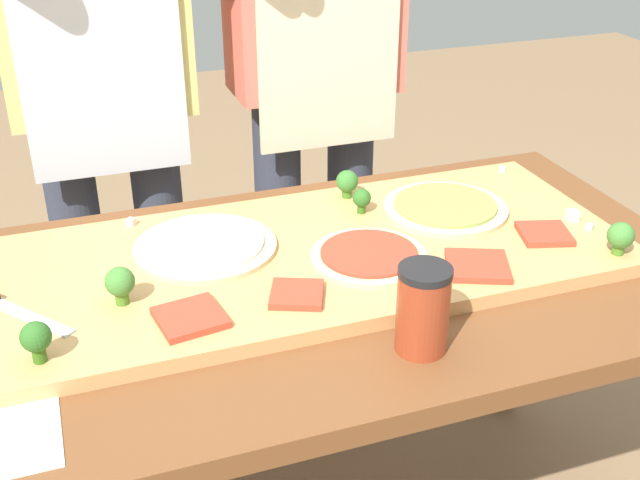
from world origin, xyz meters
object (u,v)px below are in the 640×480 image
object	(u,v)px
pizza_slice_far_right	(294,295)
cook_left	(99,70)
prep_table	(282,328)
cheese_crumble_a	(502,169)
broccoli_floret_back_right	(120,283)
recipe_note	(17,439)
pizza_slice_far_left	(544,234)
cook_right	(315,50)
cheese_crumble_d	(590,227)
sauce_jar	(423,309)
pizza_slice_near_left	(190,318)
pizza_whole_white_garlic	(205,246)
broccoli_floret_front_right	(347,182)
cheese_crumble_b	(573,215)
pizza_whole_pesto_green	(445,207)
broccoli_floret_back_mid	(36,339)
pizza_slice_center	(478,266)
broccoli_floret_center_left	(362,199)
broccoli_floret_front_mid	(621,236)
pizza_whole_tomato_red	(369,256)
cheese_crumble_c	(131,222)

from	to	relation	value
pizza_slice_far_right	cook_left	xyz separation A→B (m)	(-0.22, 0.70, 0.22)
prep_table	cheese_crumble_a	world-z (taller)	cheese_crumble_a
broccoli_floret_back_right	recipe_note	distance (m)	0.32
pizza_slice_far_left	cook_right	size ratio (longest dim) A/B	0.06
cheese_crumble_d	sauce_jar	size ratio (longest dim) A/B	0.09
pizza_slice_near_left	cheese_crumble_d	bearing A→B (deg)	3.95
pizza_whole_white_garlic	broccoli_floret_back_right	distance (m)	0.22
broccoli_floret_front_right	cheese_crumble_b	distance (m)	0.47
recipe_note	pizza_slice_far_left	bearing A→B (deg)	13.02
cook_left	pizza_whole_white_garlic	bearing A→B (deg)	-76.17
pizza_whole_pesto_green	pizza_whole_white_garlic	distance (m)	0.50
pizza_whole_white_garlic	broccoli_floret_back_mid	distance (m)	0.41
pizza_slice_far_left	cook_right	world-z (taller)	cook_right
cheese_crumble_b	pizza_slice_near_left	bearing A→B (deg)	-172.69
prep_table	broccoli_floret_back_right	distance (m)	0.33
recipe_note	sauce_jar	bearing A→B (deg)	0.72
pizza_slice_center	cook_left	world-z (taller)	cook_left
pizza_slice_near_left	broccoli_floret_center_left	distance (m)	0.50
broccoli_floret_front_right	pizza_slice_far_left	bearing A→B (deg)	-45.30
cheese_crumble_b	pizza_whole_white_garlic	bearing A→B (deg)	169.98
cheese_crumble_d	broccoli_floret_front_right	bearing A→B (deg)	142.54
pizza_whole_white_garlic	pizza_slice_center	xyz separation A→B (m)	(0.45, -0.24, -0.00)
sauce_jar	cook_right	world-z (taller)	cook_right
recipe_note	cheese_crumble_a	bearing A→B (deg)	26.59
pizza_whole_white_garlic	cook_right	distance (m)	0.66
broccoli_floret_front_mid	pizza_whole_tomato_red	bearing A→B (deg)	163.03
pizza_slice_far_right	sauce_jar	bearing A→B (deg)	-47.17
pizza_whole_white_garlic	pizza_slice_near_left	distance (m)	0.24
cheese_crumble_c	cheese_crumble_d	distance (m)	0.91
cheese_crumble_c	cook_left	world-z (taller)	cook_left
broccoli_floret_center_left	pizza_whole_white_garlic	bearing A→B (deg)	-171.97
pizza_slice_far_right	pizza_slice_center	xyz separation A→B (m)	(0.34, -0.02, 0.00)
pizza_whole_tomato_red	recipe_note	world-z (taller)	pizza_whole_tomato_red
pizza_whole_pesto_green	broccoli_floret_back_mid	distance (m)	0.85
broccoli_floret_front_right	broccoli_floret_back_mid	size ratio (longest dim) A/B	0.91
pizza_slice_far_right	cook_right	world-z (taller)	cook_right
prep_table	broccoli_floret_front_right	bearing A→B (deg)	47.93
broccoli_floret_center_left	sauce_jar	bearing A→B (deg)	-99.94
pizza_slice_near_left	pizza_slice_center	world-z (taller)	same
pizza_whole_tomato_red	pizza_slice_center	bearing A→B (deg)	-29.75
pizza_slice_far_left	broccoli_floret_back_mid	bearing A→B (deg)	-174.34
pizza_whole_pesto_green	cheese_crumble_c	bearing A→B (deg)	166.64
pizza_whole_white_garlic	broccoli_floret_center_left	xyz separation A→B (m)	(0.34, 0.05, 0.02)
broccoli_floret_front_right	broccoli_floret_back_right	distance (m)	0.57
prep_table	pizza_slice_far_right	bearing A→B (deg)	-92.93
pizza_whole_tomato_red	pizza_slice_far_right	size ratio (longest dim) A/B	2.48
broccoli_floret_back_right	cheese_crumble_a	xyz separation A→B (m)	(0.89, 0.28, -0.03)
broccoli_floret_back_right	sauce_jar	size ratio (longest dim) A/B	0.46
prep_table	pizza_whole_white_garlic	xyz separation A→B (m)	(-0.11, 0.12, 0.13)
pizza_whole_white_garlic	broccoli_floret_front_mid	bearing A→B (deg)	-20.90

